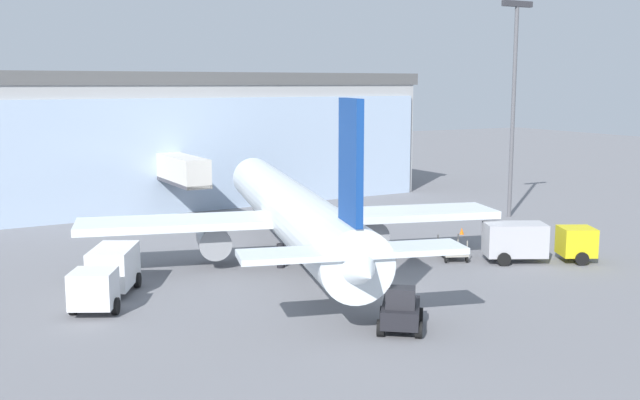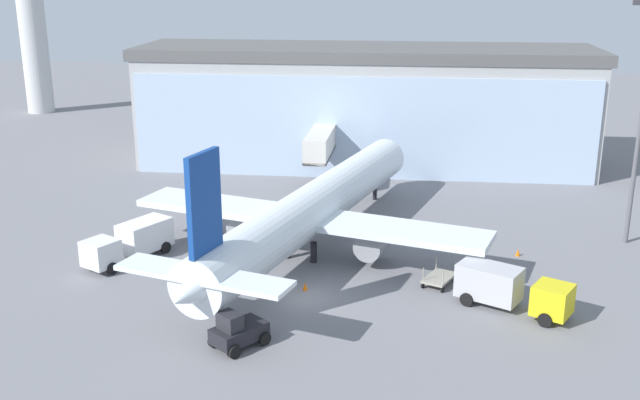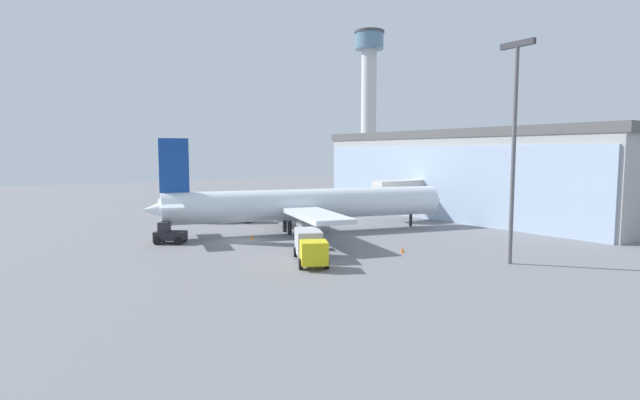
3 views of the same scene
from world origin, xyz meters
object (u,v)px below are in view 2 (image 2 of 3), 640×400
(fuel_truck, at_px, (509,288))
(safety_cone_wingtip, at_px, (518,252))
(pushback_tug, at_px, (238,331))
(safety_cone_nose, at_px, (305,286))
(airplane, at_px, (311,210))
(jet_bridge, at_px, (322,142))
(catering_truck, at_px, (131,241))
(baggage_cart, at_px, (439,278))

(fuel_truck, bearing_deg, safety_cone_wingtip, 107.16)
(pushback_tug, relative_size, safety_cone_nose, 6.77)
(airplane, distance_m, safety_cone_nose, 8.03)
(airplane, height_order, safety_cone_nose, airplane)
(jet_bridge, distance_m, catering_truck, 25.57)
(safety_cone_nose, distance_m, safety_cone_wingtip, 17.42)
(jet_bridge, bearing_deg, safety_cone_wingtip, -135.76)
(fuel_truck, bearing_deg, airplane, 176.24)
(jet_bridge, height_order, baggage_cart, jet_bridge)
(catering_truck, xyz_separation_m, fuel_truck, (27.44, -4.33, 0.00))
(catering_truck, distance_m, safety_cone_wingtip, 29.46)
(pushback_tug, bearing_deg, safety_cone_wingtip, -8.92)
(pushback_tug, bearing_deg, baggage_cart, -10.34)
(airplane, bearing_deg, jet_bridge, 20.80)
(airplane, bearing_deg, pushback_tug, -171.49)
(airplane, distance_m, fuel_truck, 16.59)
(fuel_truck, height_order, safety_cone_wingtip, fuel_truck)
(jet_bridge, bearing_deg, pushback_tug, 179.49)
(baggage_cart, xyz_separation_m, safety_cone_wingtip, (5.93, 6.47, -0.23))
(baggage_cart, relative_size, pushback_tug, 0.86)
(baggage_cart, distance_m, safety_cone_wingtip, 8.78)
(airplane, xyz_separation_m, fuel_truck, (14.31, -8.17, -1.92))
(fuel_truck, xyz_separation_m, baggage_cart, (-4.42, 3.23, -0.97))
(airplane, bearing_deg, fuel_truck, -105.45)
(airplane, bearing_deg, baggage_cart, -102.30)
(jet_bridge, xyz_separation_m, safety_cone_nose, (3.01, -26.44, -4.05))
(catering_truck, xyz_separation_m, safety_cone_nose, (13.96, -3.52, -1.19))
(jet_bridge, relative_size, fuel_truck, 1.54)
(airplane, xyz_separation_m, safety_cone_wingtip, (15.82, 1.53, -3.11))
(airplane, xyz_separation_m, safety_cone_nose, (0.83, -7.36, -3.11))
(safety_cone_wingtip, bearing_deg, airplane, -174.49)
(jet_bridge, distance_m, fuel_truck, 31.99)
(airplane, relative_size, catering_truck, 4.98)
(jet_bridge, xyz_separation_m, catering_truck, (-10.95, -22.93, -2.86))
(airplane, relative_size, fuel_truck, 4.98)
(jet_bridge, relative_size, pushback_tug, 3.11)
(catering_truck, bearing_deg, safety_cone_wingtip, 126.81)
(fuel_truck, height_order, baggage_cart, fuel_truck)
(jet_bridge, distance_m, safety_cone_wingtip, 25.47)
(catering_truck, bearing_deg, safety_cone_nose, 102.17)
(fuel_truck, relative_size, pushback_tug, 2.02)
(safety_cone_wingtip, bearing_deg, baggage_cart, -132.49)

